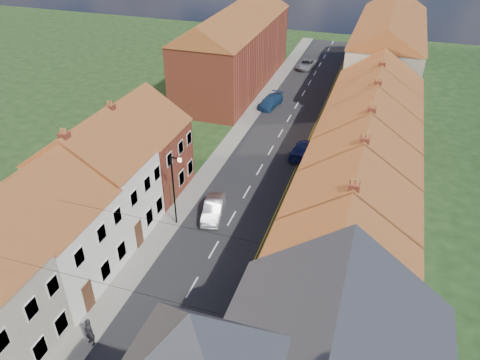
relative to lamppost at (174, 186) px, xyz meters
The scene contains 21 objects.
road 11.27m from the lamppost, 69.13° to the left, with size 7.00×90.00×0.02m, color black.
pavement_left 10.60m from the lamppost, 93.36° to the left, with size 1.80×90.00×0.12m, color gray.
pavement_right 13.40m from the lamppost, 50.61° to the left, with size 1.80×90.00×0.12m, color gray.
cottage_r_tudor 15.01m from the lamppost, 29.18° to the right, with size 8.30×5.20×9.00m.
cottage_r_white_near 13.28m from the lamppost, ahead, with size 8.30×6.00×9.00m.
cottage_r_cream_mid 13.60m from the lamppost, 14.93° to the left, with size 8.30×5.20×9.00m.
cottage_r_pink 15.87m from the lamppost, 34.16° to the left, with size 8.30×6.00×9.00m.
cottage_r_white_far 19.42m from the lamppost, 47.48° to the left, with size 8.30×5.20×9.00m.
cottage_r_cream_far 23.68m from the lamppost, 56.35° to the left, with size 8.30×6.00×9.00m.
cottage_l_white 9.78m from the lamppost, 124.27° to the right, with size 8.30×6.90×8.80m.
cottage_l_brick_mid 5.91m from the lamppost, 160.41° to the right, with size 8.30×5.70×9.10m.
cottage_l_pink 6.75m from the lamppost, 144.97° to the left, with size 8.30×6.30×8.80m.
block_right_far 37.42m from the lamppost, 69.46° to the left, with size 8.30×24.20×10.50m.
block_left_far 30.55m from the lamppost, 100.37° to the left, with size 8.30×24.20×10.50m.
lamppost is the anchor object (origin of this frame).
car_mid 4.14m from the lamppost, 39.20° to the left, with size 1.42×4.07×1.34m, color #A2A6AA.
car_far 24.84m from the lamppost, 88.01° to the left, with size 1.82×4.48×1.30m, color navy.
car_distant 39.83m from the lamppost, 86.79° to the left, with size 2.02×4.39×1.22m, color #999BA0.
pedestrian_left 12.28m from the lamppost, 89.47° to the right, with size 0.69×0.45×1.89m, color black.
pedestrian_right 9.05m from the lamppost, 30.02° to the right, with size 0.81×0.63×1.66m, color black.
car_far_b 15.92m from the lamppost, 63.40° to the left, with size 1.82×4.47×1.30m, color navy.
Camera 1 is at (10.09, -6.28, 22.64)m, focal length 35.00 mm.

